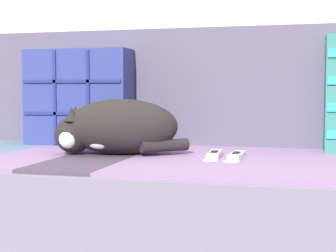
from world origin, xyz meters
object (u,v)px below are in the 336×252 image
at_px(couch, 172,215).
at_px(game_remote_near, 214,155).
at_px(throw_pillow_quilted, 79,97).
at_px(sleeping_cat, 114,128).
at_px(game_remote_far, 236,156).

xyz_separation_m(couch, game_remote_near, (0.14, -0.03, 0.20)).
height_order(throw_pillow_quilted, sleeping_cat, throw_pillow_quilted).
relative_size(sleeping_cat, game_remote_far, 2.34).
distance_m(throw_pillow_quilted, game_remote_near, 0.65).
relative_size(couch, game_remote_near, 10.84).
xyz_separation_m(throw_pillow_quilted, game_remote_near, (0.58, -0.26, -0.17)).
height_order(throw_pillow_quilted, game_remote_far, throw_pillow_quilted).
bearing_deg(game_remote_near, couch, 168.92).
height_order(couch, game_remote_far, game_remote_far).
bearing_deg(couch, sleeping_cat, -171.36).
distance_m(couch, game_remote_far, 0.30).
bearing_deg(throw_pillow_quilted, game_remote_far, -22.92).
height_order(sleeping_cat, game_remote_far, sleeping_cat).
relative_size(sleeping_cat, game_remote_near, 2.19).
relative_size(couch, sleeping_cat, 4.94).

